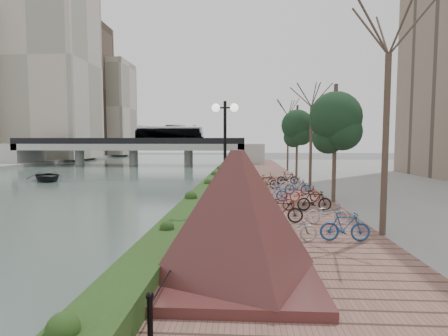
# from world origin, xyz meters

# --- Properties ---
(ground) EXTENTS (220.00, 220.00, 0.00)m
(ground) POSITION_xyz_m (0.00, 0.00, 0.00)
(ground) COLOR #59595B
(ground) RESTS_ON ground
(river_water) EXTENTS (30.00, 130.00, 0.02)m
(river_water) POSITION_xyz_m (-15.00, 25.00, 0.01)
(river_water) COLOR #495B56
(river_water) RESTS_ON ground
(promenade) EXTENTS (8.00, 75.00, 0.50)m
(promenade) POSITION_xyz_m (4.00, 17.50, 0.25)
(promenade) COLOR brown
(promenade) RESTS_ON ground
(hedge) EXTENTS (1.10, 56.00, 0.60)m
(hedge) POSITION_xyz_m (0.60, 20.00, 0.80)
(hedge) COLOR #1B3413
(hedge) RESTS_ON promenade
(chain_fence) EXTENTS (0.10, 14.10, 0.70)m
(chain_fence) POSITION_xyz_m (1.40, 2.00, 0.85)
(chain_fence) COLOR black
(chain_fence) RESTS_ON promenade
(granite_monument) EXTENTS (5.59, 5.59, 3.16)m
(granite_monument) POSITION_xyz_m (2.84, -2.49, 2.10)
(granite_monument) COLOR #451D1F
(granite_monument) RESTS_ON promenade
(lamppost) EXTENTS (1.02, 0.32, 4.89)m
(lamppost) POSITION_xyz_m (2.26, 2.67, 4.02)
(lamppost) COLOR black
(lamppost) RESTS_ON promenade
(motorcycle) EXTENTS (1.01, 1.59, 0.95)m
(motorcycle) POSITION_xyz_m (3.72, 1.21, 0.97)
(motorcycle) COLOR black
(motorcycle) RESTS_ON promenade
(pedestrian) EXTENTS (0.67, 0.54, 1.60)m
(pedestrian) POSITION_xyz_m (4.00, 5.59, 1.30)
(pedestrian) COLOR brown
(pedestrian) RESTS_ON promenade
(bicycle_parking) EXTENTS (2.40, 17.32, 1.00)m
(bicycle_parking) POSITION_xyz_m (5.49, 8.85, 0.97)
(bicycle_parking) COLOR #A2A3A6
(bicycle_parking) RESTS_ON promenade
(street_trees) EXTENTS (3.20, 37.12, 6.80)m
(street_trees) POSITION_xyz_m (8.00, 12.68, 3.69)
(street_trees) COLOR #3A2F22
(street_trees) RESTS_ON promenade
(bridge) EXTENTS (36.00, 10.77, 6.50)m
(bridge) POSITION_xyz_m (-13.76, 45.00, 3.37)
(bridge) COLOR #A5A5A0
(bridge) RESTS_ON ground
(boat) EXTENTS (5.41, 5.60, 0.95)m
(boat) POSITION_xyz_m (-16.19, 22.03, 0.49)
(boat) COLOR black
(boat) RESTS_ON river_water
(far_buildings) EXTENTS (35.00, 38.00, 38.00)m
(far_buildings) POSITION_xyz_m (-41.66, 65.91, 16.12)
(far_buildings) COLOR #AFA292
(far_buildings) RESTS_ON far_bank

